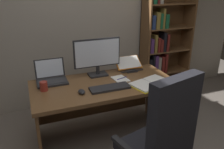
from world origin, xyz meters
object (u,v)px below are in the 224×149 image
(office_chair, at_px, (160,145))
(monitor, at_px, (97,57))
(bookshelf, at_px, (162,29))
(keyboard, at_px, (110,88))
(desk, at_px, (103,96))
(laptop, at_px, (51,77))
(open_binder, at_px, (151,83))
(reading_stand_with_book, at_px, (129,64))
(pen, at_px, (122,78))
(notepad, at_px, (120,79))
(coffee_mug, at_px, (44,86))
(computer_mouse, at_px, (82,92))

(office_chair, distance_m, monitor, 1.23)
(bookshelf, bearing_deg, monitor, -153.65)
(keyboard, bearing_deg, desk, 91.10)
(laptop, distance_m, open_binder, 1.10)
(bookshelf, relative_size, reading_stand_with_book, 6.65)
(office_chair, height_order, pen, office_chair)
(notepad, distance_m, coffee_mug, 0.84)
(office_chair, bearing_deg, reading_stand_with_book, 64.03)
(pen, bearing_deg, laptop, 163.67)
(bookshelf, height_order, keyboard, bookshelf)
(desk, xyz_separation_m, bookshelf, (1.27, 0.81, 0.54))
(bookshelf, bearing_deg, computer_mouse, -146.46)
(desk, bearing_deg, computer_mouse, -142.25)
(bookshelf, xyz_separation_m, notepad, (-1.06, -0.85, -0.34))
(pen, relative_size, coffee_mug, 1.44)
(monitor, distance_m, open_binder, 0.68)
(monitor, height_order, coffee_mug, monitor)
(laptop, bearing_deg, notepad, -16.75)
(desk, xyz_separation_m, laptop, (-0.53, 0.18, 0.25))
(keyboard, xyz_separation_m, notepad, (0.20, 0.19, -0.01))
(office_chair, distance_m, reading_stand_with_book, 1.23)
(keyboard, bearing_deg, reading_stand_with_book, 47.07)
(open_binder, bearing_deg, office_chair, -129.18)
(reading_stand_with_book, xyz_separation_m, open_binder, (0.03, -0.51, -0.06))
(coffee_mug, bearing_deg, reading_stand_with_book, 13.36)
(keyboard, bearing_deg, coffee_mug, 162.48)
(open_binder, bearing_deg, coffee_mug, 150.15)
(desk, relative_size, open_binder, 3.11)
(computer_mouse, xyz_separation_m, notepad, (0.50, 0.19, -0.02))
(keyboard, bearing_deg, laptop, 142.66)
(laptop, height_order, reading_stand_with_book, laptop)
(laptop, relative_size, open_binder, 0.65)
(reading_stand_with_book, bearing_deg, notepad, -130.25)
(laptop, xyz_separation_m, coffee_mug, (-0.10, -0.21, -0.00))
(monitor, xyz_separation_m, coffee_mug, (-0.64, -0.21, -0.18))
(keyboard, height_order, pen, keyboard)
(computer_mouse, bearing_deg, bookshelf, 33.54)
(office_chair, xyz_separation_m, computer_mouse, (-0.49, 0.71, 0.26))
(bookshelf, xyz_separation_m, laptop, (-1.80, -0.62, -0.30))
(open_binder, bearing_deg, bookshelf, 36.56)
(monitor, xyz_separation_m, reading_stand_with_book, (0.42, 0.05, -0.16))
(open_binder, bearing_deg, laptop, 138.26)
(notepad, relative_size, pen, 1.50)
(computer_mouse, xyz_separation_m, coffee_mug, (-0.34, 0.20, 0.03))
(desk, distance_m, office_chair, 0.96)
(desk, distance_m, monitor, 0.46)
(bookshelf, distance_m, office_chair, 2.13)
(open_binder, relative_size, notepad, 2.41)
(reading_stand_with_book, relative_size, coffee_mug, 3.38)
(bookshelf, xyz_separation_m, open_binder, (-0.80, -1.09, -0.34))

